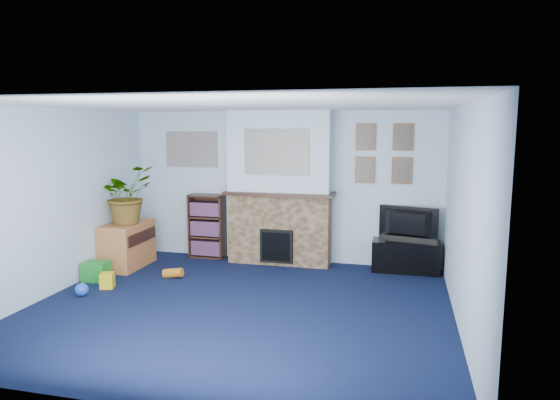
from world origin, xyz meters
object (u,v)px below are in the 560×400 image
(television, at_px, (407,224))
(sideboard, at_px, (127,244))
(bookshelf, at_px, (207,227))
(tv_stand, at_px, (406,257))

(television, relative_size, sideboard, 0.99)
(television, relative_size, bookshelf, 0.84)
(tv_stand, height_order, television, television)
(sideboard, bearing_deg, television, 10.47)
(tv_stand, distance_m, sideboard, 4.26)
(bookshelf, bearing_deg, tv_stand, -1.37)
(television, distance_m, bookshelf, 3.21)
(tv_stand, bearing_deg, sideboard, -169.80)
(bookshelf, height_order, sideboard, bookshelf)
(sideboard, bearing_deg, bookshelf, 40.02)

